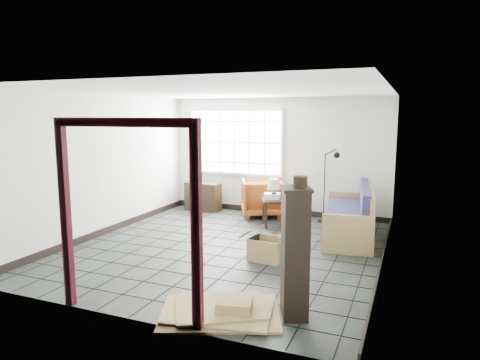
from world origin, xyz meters
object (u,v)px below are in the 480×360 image
at_px(side_table, 275,204).
at_px(tall_shelf, 295,252).
at_px(futon_sofa, 352,219).
at_px(armchair, 262,196).

xyz_separation_m(side_table, tall_shelf, (1.38, -3.66, 0.29)).
relative_size(futon_sofa, armchair, 2.52).
height_order(futon_sofa, side_table, futon_sofa).
bearing_deg(armchair, tall_shelf, 88.70).
bearing_deg(tall_shelf, futon_sofa, 63.81).
relative_size(armchair, side_table, 1.34).
bearing_deg(futon_sofa, side_table, 164.36).
relative_size(futon_sofa, tall_shelf, 1.54).
distance_m(futon_sofa, tall_shelf, 3.46).
height_order(futon_sofa, tall_shelf, tall_shelf).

